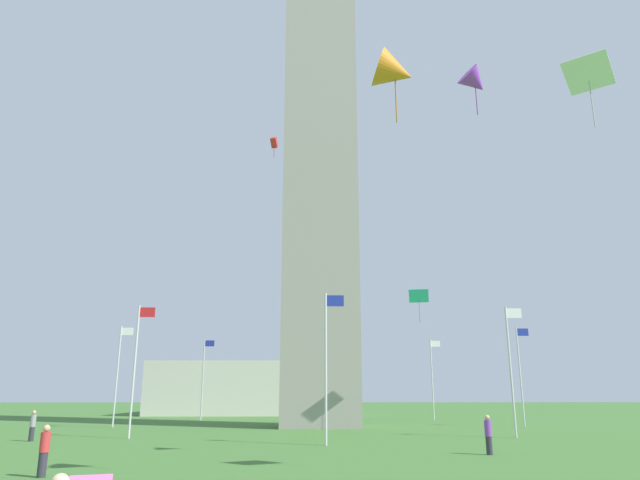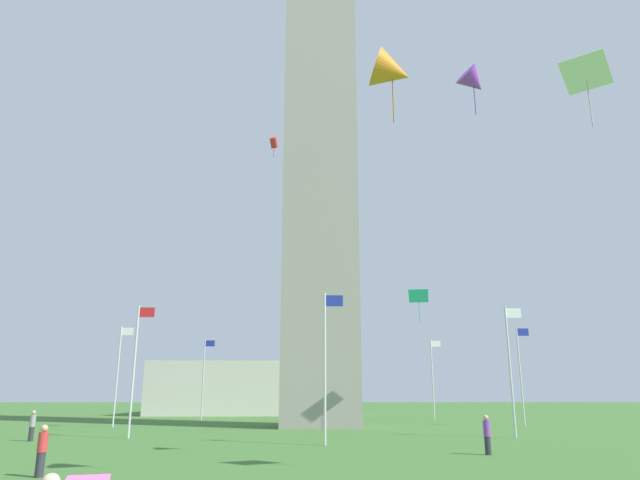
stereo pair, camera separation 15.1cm
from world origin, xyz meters
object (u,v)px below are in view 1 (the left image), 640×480
object	(u,v)px
flagpole_s	(118,371)
picnic_blanket_near_first_person	(90,478)
flagpole_e	(318,377)
person_purple_shirt	(488,435)
flagpole_nw	(511,364)
person_gray_shirt	(33,426)
person_red_shirt	(44,451)
kite_purple_delta	(475,82)
obelisk_monument	(320,104)
distant_building	(237,389)
kite_white_diamond	(588,75)
flagpole_w	(327,360)
kite_cyan_diamond	(419,297)
kite_red_box	(274,143)
kite_orange_delta	(395,72)
flagpole_sw	(136,364)
flagpole_ne	(432,375)
flagpole_se	(203,375)
flagpole_n	(521,371)

from	to	relation	value
flagpole_s	picnic_blanket_near_first_person	world-z (taller)	flagpole_s
flagpole_e	person_purple_shirt	xyz separation A→B (m)	(7.34, -39.41, -3.69)
flagpole_nw	person_gray_shirt	world-z (taller)	flagpole_nw
person_red_shirt	kite_purple_delta	bearing A→B (deg)	-84.09
obelisk_monument	distant_building	distance (m)	41.46
flagpole_s	kite_white_diamond	xyz separation A→B (m)	(26.34, -31.62, 9.38)
flagpole_w	person_gray_shirt	world-z (taller)	flagpole_w
person_gray_shirt	picnic_blanket_near_first_person	xyz separation A→B (m)	(9.12, -15.23, -0.86)
flagpole_s	person_gray_shirt	bearing A→B (deg)	-90.64
flagpole_s	flagpole_w	size ratio (longest dim) A/B	1.00
person_gray_shirt	kite_purple_delta	bearing A→B (deg)	-93.45
flagpole_e	flagpole_w	distance (m)	34.46
picnic_blanket_near_first_person	person_red_shirt	bearing A→B (deg)	171.90
kite_cyan_diamond	distant_building	xyz separation A→B (m)	(-18.03, 37.15, -6.50)
flagpole_nw	kite_white_diamond	size ratio (longest dim) A/B	3.32
kite_red_box	kite_cyan_diamond	xyz separation A→B (m)	(11.17, 1.18, -12.09)
kite_white_diamond	kite_orange_delta	world-z (taller)	kite_orange_delta
flagpole_s	flagpole_sw	bearing A→B (deg)	-67.50
flagpole_ne	flagpole_nw	bearing A→B (deg)	-90.00
flagpole_ne	kite_purple_delta	size ratio (longest dim) A/B	3.40
obelisk_monument	flagpole_e	xyz separation A→B (m)	(0.06, 17.23, -25.31)
flagpole_ne	flagpole_e	bearing A→B (deg)	157.50
obelisk_monument	kite_purple_delta	world-z (taller)	obelisk_monument
distant_building	obelisk_monument	bearing A→B (deg)	-70.46
obelisk_monument	kite_purple_delta	bearing A→B (deg)	-76.08
person_gray_shirt	kite_purple_delta	distance (m)	31.25
flagpole_nw	person_gray_shirt	size ratio (longest dim) A/B	4.77
flagpole_ne	kite_orange_delta	distance (m)	46.57
flagpole_se	flagpole_sw	bearing A→B (deg)	-90.00
flagpole_e	kite_cyan_diamond	xyz separation A→B (m)	(7.33, -24.37, 5.27)
flagpole_n	kite_red_box	distance (m)	28.55
flagpole_w	person_gray_shirt	size ratio (longest dim) A/B	4.77
flagpole_n	kite_red_box	xyz separation A→B (m)	(-21.08, -8.33, 17.36)
person_gray_shirt	distant_building	size ratio (longest dim) A/B	0.08
obelisk_monument	kite_white_diamond	distance (m)	36.57
flagpole_e	kite_white_diamond	world-z (taller)	kite_white_diamond
flagpole_w	picnic_blanket_near_first_person	xyz separation A→B (m)	(-8.26, -12.12, -4.56)
flagpole_w	flagpole_se	bearing A→B (deg)	112.50
flagpole_se	distant_building	world-z (taller)	flagpole_se
flagpole_se	picnic_blanket_near_first_person	xyz separation A→B (m)	(3.92, -41.54, -4.56)
person_purple_shirt	flagpole_n	bearing A→B (deg)	-58.17
picnic_blanket_near_first_person	flagpole_ne	bearing A→B (deg)	63.79
flagpole_se	kite_cyan_diamond	distance (m)	27.96
kite_cyan_diamond	kite_orange_delta	xyz separation A→B (m)	(-5.39, -25.21, 3.68)
flagpole_ne	flagpole_nw	xyz separation A→B (m)	(-0.00, -24.37, 0.00)
kite_red_box	person_gray_shirt	bearing A→B (deg)	-156.81
flagpole_se	kite_white_diamond	xyz separation A→B (m)	(21.30, -43.80, 9.38)
person_gray_shirt	flagpole_sw	bearing A→B (deg)	-45.28
flagpole_n	person_purple_shirt	bearing A→B (deg)	-114.03
kite_orange_delta	flagpole_ne	bearing A→B (deg)	77.04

